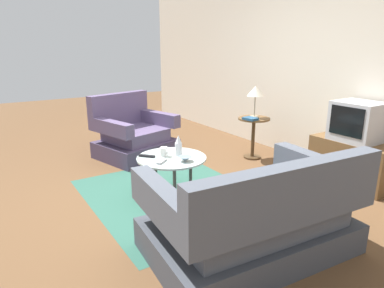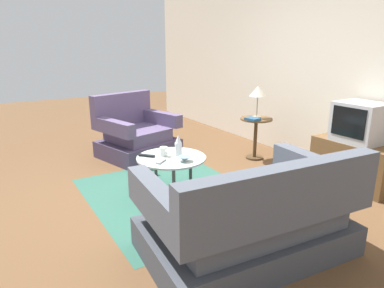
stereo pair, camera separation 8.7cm
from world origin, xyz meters
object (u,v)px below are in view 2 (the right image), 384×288
at_px(table_lamp, 258,92).
at_px(vase, 178,146).
at_px(armchair, 136,136).
at_px(tv_stand, 355,163).
at_px(side_table, 256,130).
at_px(book, 252,119).
at_px(bowl, 184,159).
at_px(television, 360,122).
at_px(coffee_table, 172,160).
at_px(mug, 164,152).
at_px(couch, 250,220).
at_px(tv_remote_silver, 161,161).
at_px(tv_remote_dark, 147,156).

relative_size(table_lamp, vase, 1.97).
distance_m(armchair, tv_stand, 2.96).
distance_m(side_table, book, 0.25).
distance_m(armchair, vase, 1.56).
xyz_separation_m(table_lamp, vase, (0.52, -1.57, -0.41)).
xyz_separation_m(armchair, bowl, (1.73, -0.16, 0.17)).
xyz_separation_m(armchair, vase, (1.53, -0.12, 0.25)).
bearing_deg(bowl, table_lamp, 114.22).
height_order(television, book, television).
xyz_separation_m(armchair, television, (2.37, 1.76, 0.45)).
relative_size(side_table, table_lamp, 1.34).
distance_m(tv_stand, vase, 2.09).
bearing_deg(coffee_table, vase, 94.52).
bearing_deg(side_table, mug, -75.59).
relative_size(coffee_table, vase, 3.29).
xyz_separation_m(coffee_table, tv_stand, (0.83, 1.98, -0.14)).
bearing_deg(television, tv_stand, 90.00).
relative_size(television, table_lamp, 1.13).
xyz_separation_m(couch, television, (-0.44, 1.97, 0.46)).
distance_m(television, tv_remote_silver, 2.29).
height_order(vase, bowl, vase).
xyz_separation_m(television, table_lamp, (-1.36, -0.32, 0.21)).
height_order(armchair, couch, armchair).
distance_m(couch, television, 2.07).
bearing_deg(tv_remote_silver, side_table, 162.32).
distance_m(couch, coffee_table, 1.28).
bearing_deg(tv_remote_silver, television, 124.91).
relative_size(television, bowl, 3.51).
bearing_deg(side_table, bowl, -66.21).
bearing_deg(table_lamp, bowl, -65.78).
xyz_separation_m(coffee_table, vase, (-0.01, 0.09, 0.15)).
bearing_deg(vase, bowl, -11.06).
height_order(armchair, tv_remote_dark, armchair).
xyz_separation_m(couch, tv_stand, (-0.44, 1.97, -0.03)).
xyz_separation_m(television, tv_remote_silver, (-0.74, -2.15, -0.30)).
xyz_separation_m(armchair, tv_stand, (2.37, 1.77, -0.04)).
relative_size(tv_stand, table_lamp, 2.09).
height_order(tv_stand, tv_remote_dark, tv_stand).
bearing_deg(book, bowl, -73.93).
bearing_deg(bowl, tv_remote_dark, -141.53).
height_order(armchair, table_lamp, table_lamp).
height_order(armchair, coffee_table, armchair).
distance_m(mug, book, 1.59).
bearing_deg(coffee_table, side_table, 107.25).
bearing_deg(side_table, book, -61.11).
xyz_separation_m(coffee_table, table_lamp, (-0.53, 1.65, 0.56)).
relative_size(tv_stand, vase, 4.11).
bearing_deg(television, armchair, -143.38).
xyz_separation_m(table_lamp, tv_remote_silver, (0.63, -1.83, -0.51)).
distance_m(armchair, television, 2.99).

